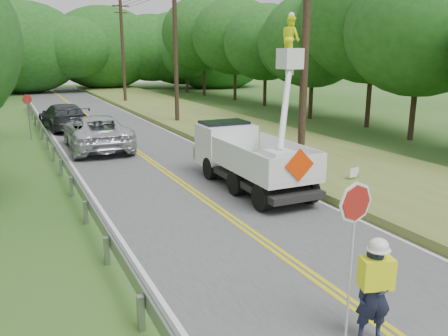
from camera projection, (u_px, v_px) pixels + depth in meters
name	position (u px, v px, depth m)	size (l,w,h in m)	color
ground	(351.00, 305.00, 9.32)	(140.00, 140.00, 0.00)	#225017
road	(150.00, 161.00, 21.54)	(7.20, 96.00, 0.03)	#48484A
guardrail	(57.00, 154.00, 20.51)	(0.18, 48.00, 0.77)	gray
utility_poles	(219.00, 47.00, 24.98)	(1.60, 43.30, 10.00)	black
tall_grass_verge	(279.00, 145.00, 24.49)	(7.00, 96.00, 0.30)	brown
treeline_right	(298.00, 36.00, 36.61)	(10.39, 53.73, 11.50)	#332319
treeline_horizon	(73.00, 48.00, 58.16)	(57.37, 15.23, 12.05)	#1C4816
flagger	(374.00, 287.00, 7.89)	(1.15, 0.61, 2.94)	#191E33
bucket_truck	(245.00, 146.00, 17.74)	(3.67, 6.39, 6.32)	black
suv_silver	(97.00, 132.00, 23.97)	(2.99, 6.48, 1.80)	silver
suv_darkgrey	(63.00, 116.00, 30.19)	(2.36, 5.82, 1.69)	#34383C
stop_sign_permanent	(28.00, 110.00, 26.21)	(0.54, 0.20, 2.64)	gray
yard_sign	(354.00, 173.00, 17.34)	(0.50, 0.12, 0.74)	white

